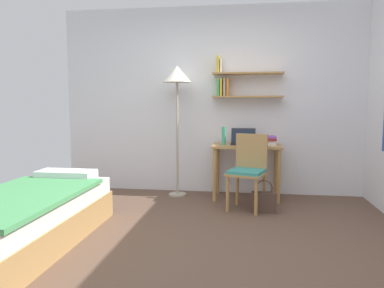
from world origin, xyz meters
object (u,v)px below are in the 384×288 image
desk (247,156)px  handbag (264,201)px  book_stack (269,141)px  bed (27,219)px  water_bottle (224,136)px  standing_lamp (177,82)px  laptop (243,140)px  desk_chair (248,168)px

desk → handbag: (0.21, -0.62, -0.44)m
book_stack → desk: bearing=174.8°
desk → bed: bearing=-134.9°
book_stack → water_bottle: bearing=-176.6°
standing_lamp → handbag: size_ratio=4.62×
standing_lamp → book_stack: bearing=-2.0°
standing_lamp → book_stack: (1.23, -0.04, -0.77)m
laptop → handbag: size_ratio=0.86×
bed → book_stack: book_stack is taller
desk → water_bottle: (-0.30, -0.06, 0.27)m
standing_lamp → water_bottle: (0.64, -0.08, -0.71)m
book_stack → desk_chair: bearing=-120.5°
desk_chair → laptop: (-0.07, 0.54, 0.28)m
desk_chair → water_bottle: water_bottle is taller
water_bottle → book_stack: size_ratio=1.02×
desk_chair → water_bottle: (-0.32, 0.43, 0.35)m
standing_lamp → bed: bearing=-117.1°
water_bottle → handbag: size_ratio=0.62×
laptop → water_bottle: bearing=-157.0°
standing_lamp → desk: bearing=-1.0°
laptop → book_stack: (0.34, -0.07, 0.01)m
bed → laptop: (1.89, 1.99, 0.54)m
laptop → handbag: 0.96m
bed → standing_lamp: bearing=62.9°
desk_chair → standing_lamp: 1.52m
bed → desk: (1.94, 1.94, 0.33)m
desk → water_bottle: 0.41m
standing_lamp → water_bottle: bearing=-6.9°
laptop → book_stack: laptop is taller
standing_lamp → handbag: standing_lamp is taller
desk → book_stack: (0.29, -0.03, 0.21)m
desk_chair → standing_lamp: size_ratio=0.51×
bed → water_bottle: (1.64, 1.88, 0.60)m
bed → desk: desk is taller
desk_chair → laptop: size_ratio=2.72×
desk_chair → handbag: 0.43m
desk_chair → standing_lamp: bearing=152.1°
desk_chair → book_stack: bearing=59.5°
bed → book_stack: 2.99m
bed → standing_lamp: standing_lamp is taller
desk → laptop: 0.21m
desk → laptop: size_ratio=2.74×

